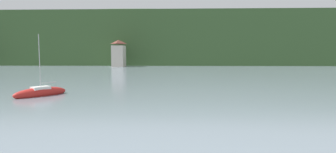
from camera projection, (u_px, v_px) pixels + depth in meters
The scene contains 3 objects.
wooded_hillside at pixel (151, 46), 117.19m from camera, with size 352.00×62.51×37.00m.
shore_building_westcentral at pixel (119, 54), 76.54m from camera, with size 3.51×4.88×7.76m.
sailboat_mid_4 at pixel (41, 93), 22.89m from camera, with size 3.69×4.40×5.61m.
Camera 1 is at (0.73, 17.69, 3.60)m, focal length 28.15 mm.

